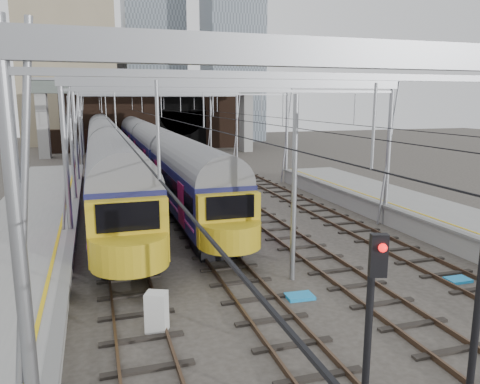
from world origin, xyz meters
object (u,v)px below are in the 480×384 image
object	(u,v)px
train_second	(106,150)
signal_near_left	(371,314)
train_main	(145,144)
relay_cabinet	(157,312)

from	to	relation	value
train_second	signal_near_left	world-z (taller)	train_second
train_main	train_second	size ratio (longest dim) A/B	1.21
train_second	signal_near_left	size ratio (longest dim) A/B	11.48
signal_near_left	train_main	bearing A→B (deg)	108.44
train_second	relay_cabinet	xyz separation A→B (m)	(0.50, -28.51, -1.95)
train_main	train_second	world-z (taller)	train_second
signal_near_left	train_second	bearing A→B (deg)	115.02
train_main	relay_cabinet	world-z (taller)	train_main
relay_cabinet	train_second	bearing A→B (deg)	114.77
train_second	relay_cabinet	distance (m)	28.58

